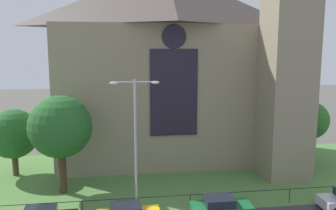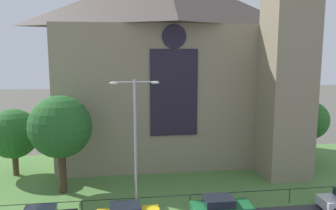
{
  "view_description": "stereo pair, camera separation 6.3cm",
  "coord_description": "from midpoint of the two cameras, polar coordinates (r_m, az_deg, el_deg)",
  "views": [
    {
      "loc": [
        -3.55,
        -21.16,
        11.48
      ],
      "look_at": [
        0.58,
        8.0,
        6.93
      ],
      "focal_mm": 37.24,
      "sensor_mm": 36.0,
      "label": 1
    },
    {
      "loc": [
        -3.49,
        -21.17,
        11.48
      ],
      "look_at": [
        0.58,
        8.0,
        6.93
      ],
      "focal_mm": 37.24,
      "sensor_mm": 36.0,
      "label": 2
    }
  ],
  "objects": [
    {
      "name": "streetlamp_near",
      "position": [
        24.22,
        -5.31,
        -4.35
      ],
      "size": [
        3.37,
        0.26,
        9.62
      ],
      "color": "#B2B2B7",
      "rests_on": "ground"
    },
    {
      "name": "tree_left_near",
      "position": [
        29.2,
        -17.15,
        -3.48
      ],
      "size": [
        5.05,
        5.05,
        8.04
      ],
      "color": "#423021",
      "rests_on": "ground"
    },
    {
      "name": "iron_railing",
      "position": [
        26.37,
        3.71,
        -14.72
      ],
      "size": [
        31.02,
        0.07,
        1.13
      ],
      "color": "black",
      "rests_on": "ground"
    },
    {
      "name": "church_building",
      "position": [
        37.32,
        0.92,
        6.92
      ],
      "size": [
        23.2,
        16.2,
        26.0
      ],
      "color": "gray",
      "rests_on": "ground"
    },
    {
      "name": "grass_verge",
      "position": [
        31.54,
        -1.01,
        -12.56
      ],
      "size": [
        120.0,
        20.0,
        0.01
      ],
      "primitive_type": "cube",
      "color": "#517F3D",
      "rests_on": "ground"
    },
    {
      "name": "parked_car_green",
      "position": [
        25.47,
        8.69,
        -16.25
      ],
      "size": [
        4.23,
        2.08,
        1.51
      ],
      "rotation": [
        0.0,
        0.0,
        -0.02
      ],
      "color": "#196033",
      "rests_on": "ground"
    },
    {
      "name": "tree_right_far",
      "position": [
        39.46,
        22.22,
        -2.38
      ],
      "size": [
        3.99,
        3.99,
        6.34
      ],
      "color": "brown",
      "rests_on": "ground"
    },
    {
      "name": "ground",
      "position": [
        33.4,
        -1.43,
        -11.32
      ],
      "size": [
        160.0,
        160.0,
        0.0
      ],
      "primitive_type": "plane",
      "color": "#56544C"
    },
    {
      "name": "tree_left_far",
      "position": [
        35.18,
        -23.91,
        -4.33
      ],
      "size": [
        4.59,
        4.59,
        6.27
      ],
      "color": "#4C3823",
      "rests_on": "ground"
    }
  ]
}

